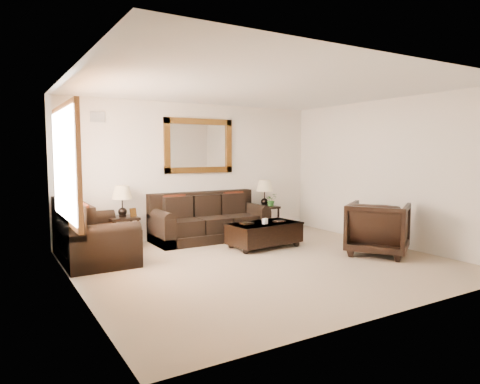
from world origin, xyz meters
TOP-DOWN VIEW (x-y plane):
  - room at (0.00, 0.00)m, footprint 5.51×5.01m
  - window at (-2.70, 0.90)m, footprint 0.07×1.96m
  - mirror at (0.09, 2.47)m, footprint 1.50×0.06m
  - air_vent at (-1.90, 2.48)m, footprint 0.25×0.02m
  - sofa at (0.09, 2.05)m, footprint 2.26×0.98m
  - loveseat at (-2.28, 1.53)m, footprint 1.03×1.73m
  - end_table_left at (-1.57, 2.20)m, footprint 0.51×0.51m
  - end_table_right at (1.52, 2.21)m, footprint 0.51×0.51m
  - coffee_table at (0.63, 0.89)m, footprint 1.37×0.82m
  - armchair at (1.97, -0.54)m, footprint 1.26×1.28m
  - potted_plant at (1.64, 2.11)m, footprint 0.26×0.29m

SIDE VIEW (x-z plane):
  - coffee_table at x=0.63m, z-range 0.00..0.56m
  - sofa at x=0.09m, z-range -0.13..0.80m
  - loveseat at x=-2.28m, z-range -0.13..0.84m
  - armchair at x=1.97m, z-range 0.00..0.98m
  - potted_plant at x=1.64m, z-range 0.56..0.77m
  - end_table_right at x=1.52m, z-range 0.17..1.29m
  - end_table_left at x=-1.57m, z-range 0.17..1.29m
  - room at x=0.00m, z-range 0.00..2.71m
  - window at x=-2.70m, z-range 0.72..2.38m
  - mirror at x=0.09m, z-range 1.30..2.40m
  - air_vent at x=-1.90m, z-range 2.26..2.44m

